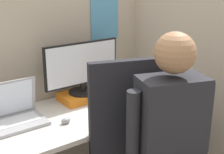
{
  "coord_description": "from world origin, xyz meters",
  "views": [
    {
      "loc": [
        -0.95,
        -1.31,
        1.56
      ],
      "look_at": [
        0.14,
        0.16,
        0.96
      ],
      "focal_mm": 50.0,
      "sensor_mm": 36.0,
      "label": 1
    }
  ],
  "objects_px": {
    "carrot_toy": "(131,112)",
    "stapler": "(144,83)",
    "laptop": "(11,117)",
    "paper_box": "(83,96)",
    "person": "(182,139)",
    "monitor": "(82,67)"
  },
  "relations": [
    {
      "from": "carrot_toy",
      "to": "stapler",
      "type": "bearing_deg",
      "value": 39.63
    },
    {
      "from": "laptop",
      "to": "paper_box",
      "type": "bearing_deg",
      "value": 8.7
    },
    {
      "from": "stapler",
      "to": "person",
      "type": "bearing_deg",
      "value": -120.78
    },
    {
      "from": "monitor",
      "to": "laptop",
      "type": "xyz_separation_m",
      "value": [
        -0.55,
        -0.09,
        -0.19
      ]
    },
    {
      "from": "monitor",
      "to": "stapler",
      "type": "bearing_deg",
      "value": -5.18
    },
    {
      "from": "monitor",
      "to": "stapler",
      "type": "distance_m",
      "value": 0.59
    },
    {
      "from": "monitor",
      "to": "carrot_toy",
      "type": "bearing_deg",
      "value": -75.89
    },
    {
      "from": "laptop",
      "to": "stapler",
      "type": "height_order",
      "value": "laptop"
    },
    {
      "from": "stapler",
      "to": "carrot_toy",
      "type": "distance_m",
      "value": 0.57
    },
    {
      "from": "laptop",
      "to": "carrot_toy",
      "type": "relative_size",
      "value": 2.89
    },
    {
      "from": "monitor",
      "to": "person",
      "type": "distance_m",
      "value": 0.9
    },
    {
      "from": "paper_box",
      "to": "person",
      "type": "height_order",
      "value": "person"
    },
    {
      "from": "paper_box",
      "to": "carrot_toy",
      "type": "xyz_separation_m",
      "value": [
        0.1,
        -0.41,
        -0.0
      ]
    },
    {
      "from": "paper_box",
      "to": "laptop",
      "type": "height_order",
      "value": "laptop"
    },
    {
      "from": "person",
      "to": "monitor",
      "type": "bearing_deg",
      "value": 93.38
    },
    {
      "from": "stapler",
      "to": "person",
      "type": "relative_size",
      "value": 0.12
    },
    {
      "from": "carrot_toy",
      "to": "person",
      "type": "bearing_deg",
      "value": -96.45
    },
    {
      "from": "paper_box",
      "to": "laptop",
      "type": "bearing_deg",
      "value": -171.3
    },
    {
      "from": "carrot_toy",
      "to": "laptop",
      "type": "bearing_deg",
      "value": 153.64
    },
    {
      "from": "carrot_toy",
      "to": "monitor",
      "type": "bearing_deg",
      "value": 104.11
    },
    {
      "from": "laptop",
      "to": "carrot_toy",
      "type": "xyz_separation_m",
      "value": [
        0.66,
        -0.33,
        -0.03
      ]
    },
    {
      "from": "stapler",
      "to": "person",
      "type": "distance_m",
      "value": 0.96
    }
  ]
}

